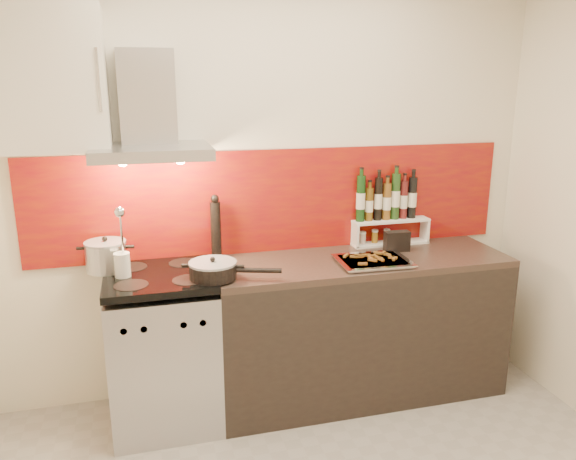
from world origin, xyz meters
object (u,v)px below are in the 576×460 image
object	(u,v)px
range_stove	(164,351)
baking_tray	(373,261)
stock_pot	(106,256)
saute_pan	(214,270)
counter	(359,326)
pepper_mill	(216,228)

from	to	relation	value
range_stove	baking_tray	world-z (taller)	baking_tray
stock_pot	range_stove	bearing A→B (deg)	-26.41
stock_pot	saute_pan	world-z (taller)	stock_pot
baking_tray	counter	bearing A→B (deg)	104.38
saute_pan	counter	bearing A→B (deg)	9.49
counter	saute_pan	world-z (taller)	saute_pan
saute_pan	pepper_mill	bearing A→B (deg)	80.18
range_stove	saute_pan	distance (m)	0.61
counter	pepper_mill	world-z (taller)	pepper_mill
counter	baking_tray	distance (m)	0.48
stock_pot	baking_tray	xyz separation A→B (m)	(1.51, -0.25, -0.08)
counter	pepper_mill	bearing A→B (deg)	166.16
range_stove	stock_pot	distance (m)	0.64
stock_pot	saute_pan	size ratio (longest dim) A/B	0.47
pepper_mill	baking_tray	xyz separation A→B (m)	(0.88, -0.32, -0.18)
counter	baking_tray	bearing A→B (deg)	-75.62
range_stove	pepper_mill	world-z (taller)	pepper_mill
pepper_mill	baking_tray	world-z (taller)	pepper_mill
counter	stock_pot	bearing A→B (deg)	174.82
stock_pot	baking_tray	world-z (taller)	stock_pot
counter	range_stove	bearing A→B (deg)	-179.77
range_stove	counter	bearing A→B (deg)	0.23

